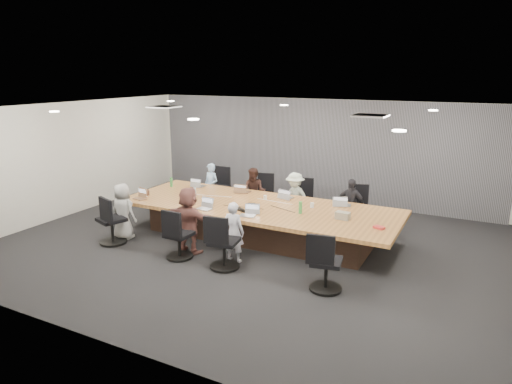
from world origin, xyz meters
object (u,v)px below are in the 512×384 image
at_px(chair_4, 112,223).
at_px(snack_packet, 379,227).
at_px(chair_7, 326,266).
at_px(mug_brown, 147,193).
at_px(laptop_4, 140,199).
at_px(bottle_clear, 195,192).
at_px(person_4, 123,211).
at_px(laptop_6, 247,216).
at_px(laptop_1, 244,192).
at_px(person_3, 350,205).
at_px(bottle_green_left, 171,182).
at_px(chair_3, 354,211).
at_px(person_0, 211,187).
at_px(laptop_0, 199,186).
at_px(person_5, 189,220).
at_px(chair_5, 179,238).
at_px(person_1, 254,192).
at_px(person_6, 234,232).
at_px(chair_0, 218,190).
at_px(conference_table, 258,220).
at_px(person_2, 295,198).
at_px(laptop_5, 204,209).
at_px(stapler, 243,211).
at_px(chair_1, 261,197).
at_px(laptop_3, 344,205).
at_px(canvas_bag, 343,216).
at_px(laptop_2, 286,197).
at_px(chair_2, 300,203).

bearing_deg(chair_4, snack_packet, 34.30).
height_order(chair_7, mug_brown, mug_brown).
height_order(laptop_4, bottle_clear, bottle_clear).
xyz_separation_m(chair_4, mug_brown, (-0.08, 1.25, 0.36)).
height_order(chair_4, person_4, person_4).
bearing_deg(laptop_6, snack_packet, -2.42).
xyz_separation_m(laptop_1, person_3, (2.43, 0.55, -0.14)).
height_order(laptop_4, bottle_green_left, bottle_green_left).
distance_m(chair_3, person_0, 3.72).
relative_size(laptop_0, laptop_1, 0.93).
relative_size(chair_4, person_5, 0.65).
height_order(chair_5, person_5, person_5).
bearing_deg(chair_3, laptop_1, 4.68).
bearing_deg(bottle_clear, person_1, 59.25).
bearing_deg(mug_brown, person_6, -17.74).
xyz_separation_m(person_5, snack_packet, (3.50, 0.99, 0.09)).
xyz_separation_m(chair_0, laptop_0, (0.00, -0.90, 0.31)).
bearing_deg(conference_table, person_2, 77.60).
xyz_separation_m(laptop_5, person_6, (1.01, -0.55, -0.16)).
xyz_separation_m(stapler, snack_packet, (2.69, 0.24, -0.01)).
xyz_separation_m(bottle_green_left, stapler, (2.61, -1.05, -0.09)).
distance_m(chair_1, bottle_green_left, 2.29).
xyz_separation_m(chair_0, person_2, (2.35, -0.35, 0.17)).
relative_size(person_3, laptop_3, 3.89).
xyz_separation_m(bottle_green_left, canvas_bag, (4.55, -0.59, -0.04)).
bearing_deg(laptop_6, laptop_2, 72.82).
height_order(person_0, snack_packet, person_0).
relative_size(chair_2, person_0, 0.63).
relative_size(chair_1, stapler, 5.15).
xyz_separation_m(person_3, stapler, (-1.69, -1.94, 0.16)).
relative_size(chair_3, mug_brown, 6.08).
bearing_deg(person_1, canvas_bag, -40.64).
distance_m(chair_5, bottle_clear, 1.88).
relative_size(person_0, person_4, 1.00).
bearing_deg(chair_4, person_6, 27.15).
bearing_deg(person_6, chair_5, 18.54).
xyz_separation_m(chair_4, person_4, (0.00, 0.35, 0.17)).
bearing_deg(chair_1, person_1, 78.98).
bearing_deg(bottle_green_left, laptop_3, 4.53).
distance_m(person_5, snack_packet, 3.64).
height_order(person_5, canvas_bag, person_5).
xyz_separation_m(chair_4, snack_packet, (5.22, 1.34, 0.32)).
xyz_separation_m(person_1, person_5, (-0.06, -2.70, 0.06)).
relative_size(chair_0, person_5, 0.65).
distance_m(chair_0, chair_4, 3.44).
height_order(laptop_1, laptop_4, same).
xyz_separation_m(person_4, person_6, (2.74, 0.00, -0.02)).
height_order(chair_2, stapler, stapler).
bearing_deg(chair_0, stapler, 130.83).
distance_m(laptop_4, mug_brown, 0.36).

